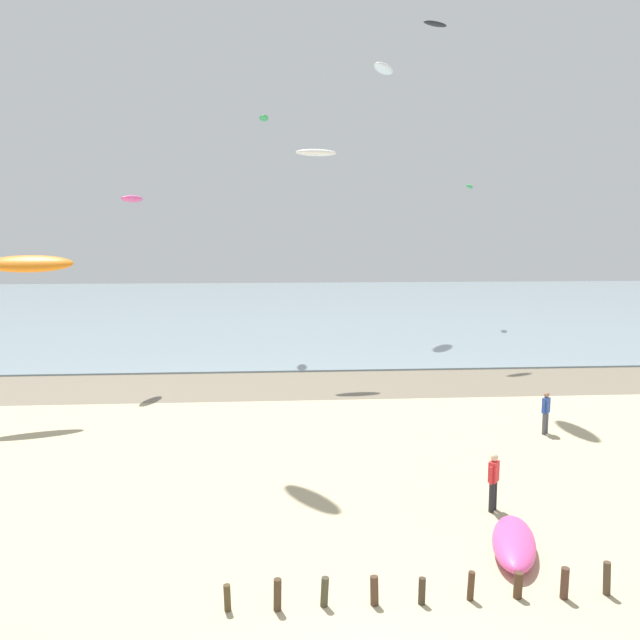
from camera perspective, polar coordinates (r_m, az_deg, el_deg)
The scene contains 13 objects.
wet_sand_strip at distance 34.01m, azimuth -1.08°, elevation -5.84°, with size 120.00×6.45×0.01m, color #7A6D59.
sea at distance 71.72m, azimuth -2.68°, elevation 1.28°, with size 160.00×70.00×0.10m, color #7F939E.
groyne_near at distance 16.43m, azimuth 24.49°, elevation -20.60°, with size 16.01×0.33×0.77m.
person_mid_beach at distance 27.17m, azimuth 19.64°, elevation -7.76°, with size 0.42×0.44×1.71m.
person_left_flank at distance 19.46m, azimuth 15.34°, elevation -13.71°, with size 0.39×0.47×1.71m.
grounded_kite at distance 17.46m, azimuth 17.03°, elevation -18.59°, with size 2.92×1.05×0.58m, color #E54C99.
kite_aloft_0 at distance 53.97m, azimuth 5.74°, elevation 21.57°, with size 3.46×1.11×0.55m, color white.
kite_aloft_2 at distance 29.92m, azimuth -24.66°, elevation 4.62°, with size 3.52×1.13×0.56m, color orange.
kite_aloft_4 at distance 36.40m, azimuth -0.35°, elevation 14.82°, with size 2.32×0.74×0.37m, color white.
kite_aloft_5 at distance 47.20m, azimuth 10.32°, elevation 24.73°, with size 1.91×0.61×0.31m, color black.
kite_aloft_8 at distance 58.05m, azimuth 13.30°, elevation 11.61°, with size 1.83×0.59×0.29m, color green.
kite_aloft_9 at distance 35.10m, azimuth -16.53°, elevation 10.40°, with size 1.97×0.63×0.31m, color #E54C99.
kite_aloft_10 at distance 44.31m, azimuth -5.07°, elevation 17.63°, with size 1.82×0.58×0.29m, color green.
Camera 1 is at (-1.71, -9.49, 7.90)m, focal length 35.59 mm.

